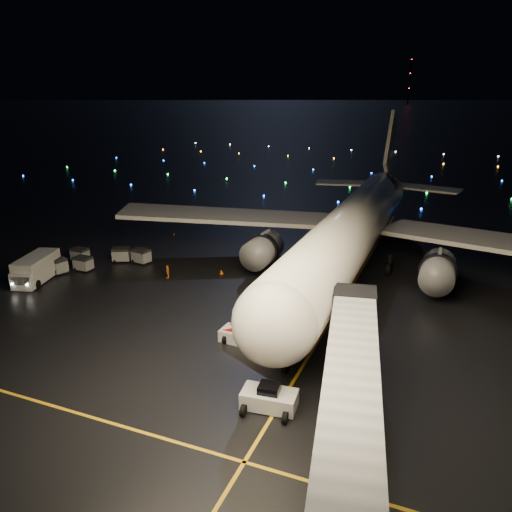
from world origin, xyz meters
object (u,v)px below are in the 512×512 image
object	(u,v)px
pushback_tug	(269,396)
crew_c	(168,271)
baggage_cart_4	(57,265)
baggage_cart_2	(83,264)
belt_loader	(247,325)
baggage_cart_1	(121,255)
baggage_cart_3	(80,255)
service_truck	(37,268)
airliner	(360,195)
baggage_cart_0	(141,256)

from	to	relation	value
pushback_tug	crew_c	world-z (taller)	pushback_tug
pushback_tug	baggage_cart_4	bearing A→B (deg)	148.99
pushback_tug	baggage_cart_2	xyz separation A→B (m)	(-30.70, 17.21, -0.04)
belt_loader	baggage_cart_2	distance (m)	27.29
pushback_tug	baggage_cart_1	world-z (taller)	baggage_cart_1
pushback_tug	belt_loader	bearing A→B (deg)	116.53
pushback_tug	baggage_cart_2	distance (m)	35.20
baggage_cart_1	baggage_cart_3	bearing A→B (deg)	176.22
baggage_cart_3	baggage_cart_4	xyz separation A→B (m)	(0.48, -4.48, 0.08)
service_truck	baggage_cart_4	bearing A→B (deg)	67.20
service_truck	baggage_cart_2	world-z (taller)	service_truck
airliner	belt_loader	bearing A→B (deg)	-100.87
baggage_cart_2	baggage_cart_3	xyz separation A→B (m)	(-2.73, 2.60, -0.01)
belt_loader	baggage_cart_0	distance (m)	25.21
crew_c	baggage_cart_4	xyz separation A→B (m)	(-13.10, -3.53, 0.14)
baggage_cart_1	baggage_cart_4	xyz separation A→B (m)	(-4.48, -6.39, 0.03)
baggage_cart_0	baggage_cart_2	bearing A→B (deg)	-123.95
crew_c	baggage_cart_0	bearing A→B (deg)	-167.74
baggage_cart_3	baggage_cart_4	bearing A→B (deg)	-83.32
airliner	pushback_tug	size ratio (longest dim) A/B	16.51
airliner	baggage_cart_4	xyz separation A→B (m)	(-32.34, -16.62, -7.93)
pushback_tug	baggage_cart_4	xyz separation A→B (m)	(-32.95, 15.32, 0.04)
baggage_cart_3	baggage_cart_4	world-z (taller)	baggage_cart_4
baggage_cart_4	service_truck	bearing A→B (deg)	-81.83
airliner	belt_loader	world-z (taller)	airliner
baggage_cart_0	crew_c	bearing A→B (deg)	-19.08
airliner	baggage_cart_4	world-z (taller)	airliner
airliner	baggage_cart_3	world-z (taller)	airliner
service_truck	baggage_cart_0	world-z (taller)	service_truck
crew_c	baggage_cart_3	bearing A→B (deg)	-142.29
airliner	service_truck	bearing A→B (deg)	-149.69
belt_loader	baggage_cart_1	distance (m)	27.18
pushback_tug	baggage_cart_4	world-z (taller)	baggage_cart_4
belt_loader	pushback_tug	bearing A→B (deg)	-53.76
baggage_cart_1	baggage_cart_4	size ratio (longest dim) A/B	0.96
baggage_cart_0	baggage_cart_4	xyz separation A→B (m)	(-7.14, -6.90, 0.02)
service_truck	crew_c	bearing A→B (deg)	9.18
airliner	baggage_cart_3	size ratio (longest dim) A/B	31.01
pushback_tug	crew_c	bearing A→B (deg)	130.40
baggage_cart_1	airliner	bearing A→B (deg)	-4.60
belt_loader	baggage_cart_2	xyz separation A→B (m)	(-25.64, 9.29, -0.83)
baggage_cart_3	belt_loader	bearing A→B (deg)	-22.23
belt_loader	baggage_cart_1	xyz separation A→B (m)	(-23.40, 13.80, -0.78)
pushback_tug	crew_c	xyz separation A→B (m)	(-19.85, 18.86, -0.10)
airliner	crew_c	world-z (taller)	airliner
baggage_cart_1	baggage_cart_2	size ratio (longest dim) A/B	1.05
baggage_cart_0	baggage_cart_4	distance (m)	9.93
airliner	baggage_cart_2	bearing A→B (deg)	-154.27
pushback_tug	crew_c	distance (m)	27.38
pushback_tug	baggage_cart_3	bearing A→B (deg)	143.29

